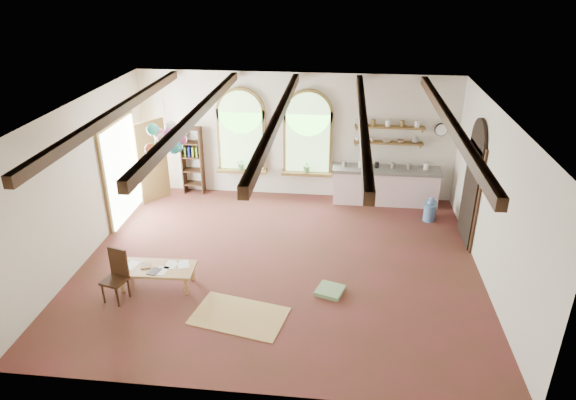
# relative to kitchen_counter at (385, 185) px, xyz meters

# --- Properties ---
(floor) EXTENTS (8.00, 8.00, 0.00)m
(floor) POSITION_rel_kitchen_counter_xyz_m (-2.30, -3.20, -0.48)
(floor) COLOR maroon
(floor) RESTS_ON ground
(ceiling_beams) EXTENTS (6.20, 6.80, 0.18)m
(ceiling_beams) POSITION_rel_kitchen_counter_xyz_m (-2.30, -3.20, 2.62)
(ceiling_beams) COLOR #372411
(ceiling_beams) RESTS_ON ceiling
(window_left) EXTENTS (1.30, 0.28, 2.20)m
(window_left) POSITION_rel_kitchen_counter_xyz_m (-3.70, 0.23, 1.16)
(window_left) COLOR brown
(window_left) RESTS_ON floor
(window_right) EXTENTS (1.30, 0.28, 2.20)m
(window_right) POSITION_rel_kitchen_counter_xyz_m (-2.00, 0.23, 1.16)
(window_right) COLOR brown
(window_right) RESTS_ON floor
(left_doorway) EXTENTS (0.10, 1.90, 2.50)m
(left_doorway) POSITION_rel_kitchen_counter_xyz_m (-6.25, -1.40, 0.67)
(left_doorway) COLOR brown
(left_doorway) RESTS_ON floor
(right_doorway) EXTENTS (0.10, 1.30, 2.40)m
(right_doorway) POSITION_rel_kitchen_counter_xyz_m (1.65, -1.70, 0.62)
(right_doorway) COLOR black
(right_doorway) RESTS_ON floor
(kitchen_counter) EXTENTS (2.68, 0.62, 0.94)m
(kitchen_counter) POSITION_rel_kitchen_counter_xyz_m (0.00, 0.00, 0.00)
(kitchen_counter) COLOR silver
(kitchen_counter) RESTS_ON floor
(wall_shelf_lower) EXTENTS (1.70, 0.24, 0.04)m
(wall_shelf_lower) POSITION_rel_kitchen_counter_xyz_m (0.00, 0.18, 1.07)
(wall_shelf_lower) COLOR brown
(wall_shelf_lower) RESTS_ON wall_back
(wall_shelf_upper) EXTENTS (1.70, 0.24, 0.04)m
(wall_shelf_upper) POSITION_rel_kitchen_counter_xyz_m (0.00, 0.18, 1.47)
(wall_shelf_upper) COLOR brown
(wall_shelf_upper) RESTS_ON wall_back
(wall_clock) EXTENTS (0.32, 0.04, 0.32)m
(wall_clock) POSITION_rel_kitchen_counter_xyz_m (1.25, 0.25, 1.42)
(wall_clock) COLOR black
(wall_clock) RESTS_ON wall_back
(bookshelf) EXTENTS (0.53, 0.32, 1.80)m
(bookshelf) POSITION_rel_kitchen_counter_xyz_m (-5.00, 0.12, 0.42)
(bookshelf) COLOR #372411
(bookshelf) RESTS_ON floor
(coffee_table) EXTENTS (1.44, 0.70, 0.40)m
(coffee_table) POSITION_rel_kitchen_counter_xyz_m (-4.50, -4.23, -0.12)
(coffee_table) COLOR tan
(coffee_table) RESTS_ON floor
(side_chair) EXTENTS (0.48, 0.48, 0.98)m
(side_chair) POSITION_rel_kitchen_counter_xyz_m (-5.09, -4.72, -0.19)
(side_chair) COLOR #372411
(side_chair) RESTS_ON floor
(floor_mat) EXTENTS (1.77, 1.30, 0.02)m
(floor_mat) POSITION_rel_kitchen_counter_xyz_m (-2.79, -4.98, -0.47)
(floor_mat) COLOR tan
(floor_mat) RESTS_ON floor
(floor_cushion) EXTENTS (0.59, 0.59, 0.08)m
(floor_cushion) POSITION_rel_kitchen_counter_xyz_m (-1.24, -4.10, -0.44)
(floor_cushion) COLOR #739B6A
(floor_cushion) RESTS_ON floor
(water_jug_a) EXTENTS (0.27, 0.27, 0.53)m
(water_jug_a) POSITION_rel_kitchen_counter_xyz_m (1.06, -0.70, -0.25)
(water_jug_a) COLOR #527CB1
(water_jug_a) RESTS_ON floor
(water_jug_b) EXTENTS (0.28, 0.28, 0.54)m
(water_jug_b) POSITION_rel_kitchen_counter_xyz_m (1.00, -0.90, -0.24)
(water_jug_b) COLOR #527CB1
(water_jug_b) RESTS_ON floor
(balloon_cluster) EXTENTS (0.79, 0.84, 1.16)m
(balloon_cluster) POSITION_rel_kitchen_counter_xyz_m (-4.71, -2.40, 1.86)
(balloon_cluster) COLOR white
(balloon_cluster) RESTS_ON floor
(table_book) EXTENTS (0.24, 0.29, 0.02)m
(table_book) POSITION_rel_kitchen_counter_xyz_m (-4.81, -4.22, -0.06)
(table_book) COLOR olive
(table_book) RESTS_ON coffee_table
(tablet) EXTENTS (0.23, 0.29, 0.01)m
(tablet) POSITION_rel_kitchen_counter_xyz_m (-4.50, -4.37, -0.07)
(tablet) COLOR black
(tablet) RESTS_ON coffee_table
(potted_plant_left) EXTENTS (0.27, 0.23, 0.30)m
(potted_plant_left) POSITION_rel_kitchen_counter_xyz_m (-3.70, 0.12, 0.37)
(potted_plant_left) COLOR #598C4C
(potted_plant_left) RESTS_ON window_left
(potted_plant_right) EXTENTS (0.27, 0.23, 0.30)m
(potted_plant_right) POSITION_rel_kitchen_counter_xyz_m (-2.00, 0.12, 0.37)
(potted_plant_right) COLOR #598C4C
(potted_plant_right) RESTS_ON window_right
(shelf_cup_a) EXTENTS (0.12, 0.10, 0.10)m
(shelf_cup_a) POSITION_rel_kitchen_counter_xyz_m (-0.75, 0.18, 1.14)
(shelf_cup_a) COLOR white
(shelf_cup_a) RESTS_ON wall_shelf_lower
(shelf_cup_b) EXTENTS (0.10, 0.10, 0.09)m
(shelf_cup_b) POSITION_rel_kitchen_counter_xyz_m (-0.40, 0.18, 1.14)
(shelf_cup_b) COLOR beige
(shelf_cup_b) RESTS_ON wall_shelf_lower
(shelf_bowl_a) EXTENTS (0.22, 0.22, 0.05)m
(shelf_bowl_a) POSITION_rel_kitchen_counter_xyz_m (-0.05, 0.18, 1.12)
(shelf_bowl_a) COLOR beige
(shelf_bowl_a) RESTS_ON wall_shelf_lower
(shelf_bowl_b) EXTENTS (0.20, 0.20, 0.06)m
(shelf_bowl_b) POSITION_rel_kitchen_counter_xyz_m (0.30, 0.18, 1.12)
(shelf_bowl_b) COLOR #8C664C
(shelf_bowl_b) RESTS_ON wall_shelf_lower
(shelf_vase) EXTENTS (0.18, 0.18, 0.19)m
(shelf_vase) POSITION_rel_kitchen_counter_xyz_m (0.65, 0.18, 1.19)
(shelf_vase) COLOR slate
(shelf_vase) RESTS_ON wall_shelf_lower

